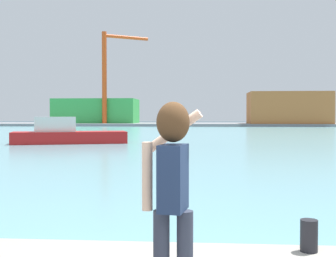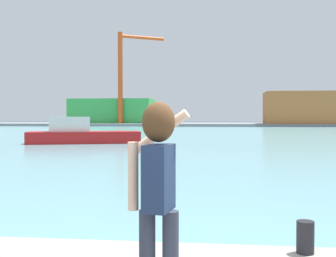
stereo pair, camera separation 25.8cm
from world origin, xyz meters
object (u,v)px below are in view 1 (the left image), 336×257
Objects in this scene: boat_moored at (66,134)px; port_crane at (109,69)px; harbor_bollard at (309,236)px; warehouse_left at (96,111)px; person_photographer at (172,182)px; warehouse_right at (288,108)px.

port_crane is at bearing 81.35° from boat_moored.
warehouse_left reaches higher than harbor_bollard.
harbor_bollard is 88.00m from port_crane.
warehouse_left is 0.94× the size of port_crane.
port_crane is at bearing 22.63° from person_photographer.
person_photographer is 0.10× the size of warehouse_left.
warehouse_right reaches higher than person_photographer.
port_crane reaches higher than warehouse_right.
boat_moored is 63.71m from warehouse_left.
harbor_bollard is 0.04× the size of boat_moored.
port_crane reaches higher than warehouse_left.
port_crane reaches higher than harbor_bollard.
boat_moored is 0.55× the size of warehouse_right.
warehouse_left is at bearing 84.11° from boat_moored.
port_crane is (-19.05, 86.43, 10.30)m from person_photographer.
boat_moored reaches higher than harbor_bollard.
boat_moored is 0.50× the size of warehouse_left.
boat_moored is at bearing 29.38° from person_photographer.
warehouse_right is at bearing 46.44° from boat_moored.
warehouse_right reaches higher than warehouse_left.
harbor_bollard is 0.02× the size of warehouse_right.
warehouse_left is (-12.85, 62.35, 2.48)m from boat_moored.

